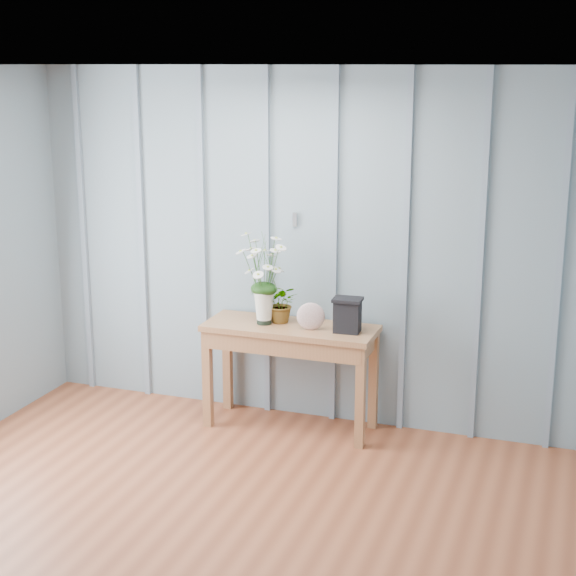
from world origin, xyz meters
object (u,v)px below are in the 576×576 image
at_px(sideboard, 290,341).
at_px(daisy_vase, 264,267).
at_px(carved_box, 347,315).
at_px(felt_disc_vessel, 311,316).

height_order(sideboard, daisy_vase, daisy_vase).
xyz_separation_m(sideboard, carved_box, (0.41, -0.02, 0.24)).
height_order(sideboard, carved_box, carved_box).
relative_size(daisy_vase, carved_box, 2.74).
xyz_separation_m(daisy_vase, felt_disc_vessel, (0.35, -0.03, -0.31)).
height_order(daisy_vase, carved_box, daisy_vase).
height_order(sideboard, felt_disc_vessel, felt_disc_vessel).
xyz_separation_m(daisy_vase, carved_box, (0.60, 0.00, -0.29)).
xyz_separation_m(sideboard, felt_disc_vessel, (0.16, -0.05, 0.21)).
distance_m(sideboard, felt_disc_vessel, 0.27).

